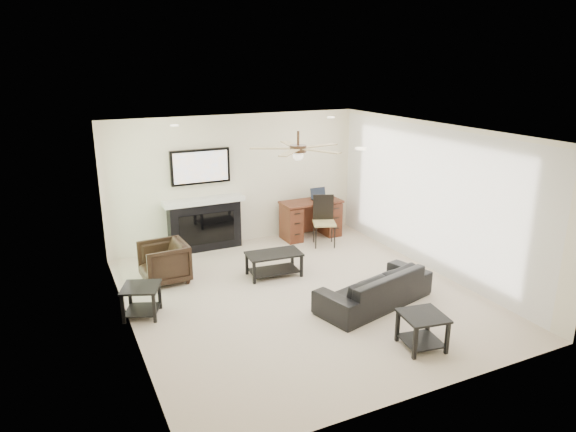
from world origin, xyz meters
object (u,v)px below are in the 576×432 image
sofa (374,287)px  desk (311,219)px  armchair (164,262)px  fireplace_unit (204,201)px  coffee_table (274,264)px

sofa → desk: bearing=-115.0°
sofa → armchair: armchair is taller
armchair → desk: 3.31m
sofa → fireplace_unit: 3.72m
fireplace_unit → desk: (2.14, -0.23, -0.57)m
coffee_table → fireplace_unit: (-0.66, 1.71, 0.75)m
armchair → sofa: bearing=47.4°
armchair → coffee_table: (1.70, -0.55, -0.13)m
coffee_table → desk: bearing=49.7°
sofa → desk: 3.13m
coffee_table → fireplace_unit: size_ratio=0.47×
armchair → coffee_table: armchair is taller
sofa → coffee_table: size_ratio=2.06×
sofa → armchair: (-2.60, 2.15, 0.06)m
sofa → coffee_table: sofa is taller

